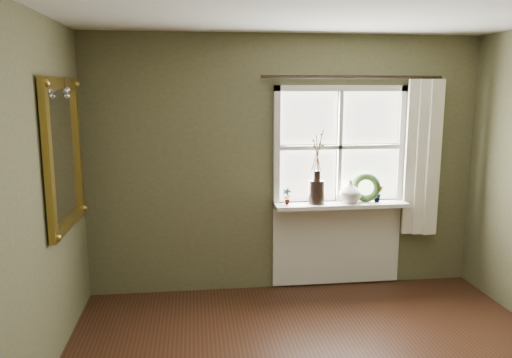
{
  "coord_description": "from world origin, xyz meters",
  "views": [
    {
      "loc": [
        -0.92,
        -2.69,
        2.06
      ],
      "look_at": [
        -0.39,
        1.55,
        1.29
      ],
      "focal_mm": 35.0,
      "sensor_mm": 36.0,
      "label": 1
    }
  ],
  "objects_px": {
    "cream_vase": "(350,191)",
    "gilt_mirror": "(64,154)",
    "dark_jug": "(317,192)",
    "wreath": "(366,191)"
  },
  "relations": [
    {
      "from": "cream_vase",
      "to": "gilt_mirror",
      "type": "bearing_deg",
      "value": -165.66
    },
    {
      "from": "cream_vase",
      "to": "dark_jug",
      "type": "bearing_deg",
      "value": 180.0
    },
    {
      "from": "wreath",
      "to": "gilt_mirror",
      "type": "distance_m",
      "value": 2.92
    },
    {
      "from": "dark_jug",
      "to": "gilt_mirror",
      "type": "bearing_deg",
      "value": -163.56
    },
    {
      "from": "cream_vase",
      "to": "gilt_mirror",
      "type": "distance_m",
      "value": 2.74
    },
    {
      "from": "dark_jug",
      "to": "gilt_mirror",
      "type": "relative_size",
      "value": 0.2
    },
    {
      "from": "dark_jug",
      "to": "cream_vase",
      "type": "bearing_deg",
      "value": 0.0
    },
    {
      "from": "dark_jug",
      "to": "wreath",
      "type": "bearing_deg",
      "value": 4.33
    },
    {
      "from": "dark_jug",
      "to": "wreath",
      "type": "xyz_separation_m",
      "value": [
        0.53,
        0.04,
        -0.01
      ]
    },
    {
      "from": "cream_vase",
      "to": "gilt_mirror",
      "type": "xyz_separation_m",
      "value": [
        -2.61,
        -0.67,
        0.51
      ]
    }
  ]
}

